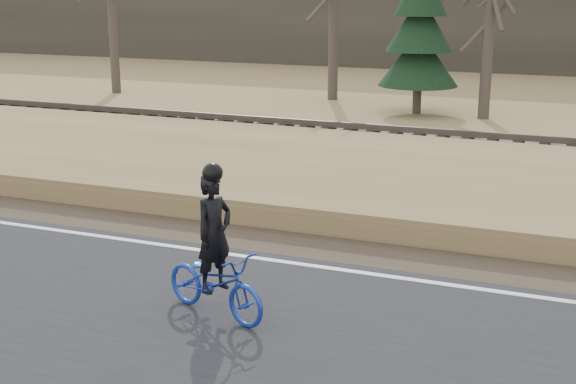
% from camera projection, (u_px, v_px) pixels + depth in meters
% --- Properties ---
extents(ground, '(120.00, 120.00, 0.00)m').
position_uv_depth(ground, '(400.00, 287.00, 11.50)').
color(ground, olive).
rests_on(ground, ground).
extents(road, '(120.00, 6.00, 0.06)m').
position_uv_depth(road, '(345.00, 359.00, 9.25)').
color(road, black).
rests_on(road, ground).
extents(edge_line, '(120.00, 0.12, 0.01)m').
position_uv_depth(edge_line, '(403.00, 278.00, 11.66)').
color(edge_line, silver).
rests_on(edge_line, road).
extents(shoulder, '(120.00, 1.60, 0.04)m').
position_uv_depth(shoulder, '(419.00, 260.00, 12.57)').
color(shoulder, '#473A2B').
rests_on(shoulder, ground).
extents(embankment, '(120.00, 5.00, 0.44)m').
position_uv_depth(embankment, '(456.00, 200.00, 15.20)').
color(embankment, olive).
rests_on(embankment, ground).
extents(ballast, '(120.00, 3.00, 0.45)m').
position_uv_depth(ballast, '(487.00, 160.00, 18.60)').
color(ballast, slate).
rests_on(ballast, ground).
extents(railroad, '(120.00, 2.40, 0.29)m').
position_uv_depth(railroad, '(487.00, 147.00, 18.52)').
color(railroad, black).
rests_on(railroad, ballast).
extents(treeline_backdrop, '(120.00, 4.00, 6.00)m').
position_uv_depth(treeline_backdrop, '(563.00, 7.00, 37.58)').
color(treeline_backdrop, '#383328').
rests_on(treeline_backdrop, ground).
extents(cyclist, '(1.79, 1.12, 2.03)m').
position_uv_depth(cyclist, '(215.00, 269.00, 10.24)').
color(cyclist, '#163097').
rests_on(cyclist, road).
extents(bare_tree_far_left, '(0.36, 0.36, 6.68)m').
position_uv_depth(bare_tree_far_left, '(112.00, 5.00, 30.28)').
color(bare_tree_far_left, '#463C33').
rests_on(bare_tree_far_left, ground).
extents(bare_tree_near_left, '(0.36, 0.36, 5.99)m').
position_uv_depth(bare_tree_near_left, '(489.00, 22.00, 24.62)').
color(bare_tree_near_left, '#463C33').
rests_on(bare_tree_near_left, ground).
extents(conifer, '(2.60, 2.60, 6.04)m').
position_uv_depth(conifer, '(420.00, 25.00, 25.66)').
color(conifer, '#463C33').
rests_on(conifer, ground).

